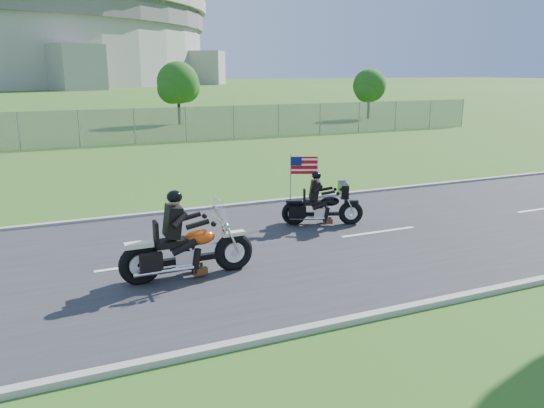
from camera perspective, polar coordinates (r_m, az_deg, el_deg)
name	(u,v)px	position (r m, az deg, el deg)	size (l,w,h in m)	color
ground	(234,254)	(12.37, -4.16, -5.38)	(420.00, 420.00, 0.00)	#3A551A
road	(234,253)	(12.36, -4.16, -5.29)	(120.00, 8.00, 0.04)	#28282B
curb_north	(189,210)	(16.07, -8.91, -0.68)	(120.00, 0.18, 0.12)	#9E9B93
curb_south	(315,328)	(8.93, 4.65, -13.16)	(120.00, 0.18, 0.12)	#9E9B93
fence	(19,131)	(31.21, -25.59, 7.11)	(60.00, 0.03, 2.00)	gray
tree_fence_near	(178,85)	(42.23, -10.04, 12.49)	(3.52, 3.28, 4.75)	#382316
tree_fence_far	(370,87)	(46.83, 10.45, 12.23)	(3.08, 2.87, 4.20)	#382316
motorcycle_lead	(186,251)	(10.91, -9.24, -4.99)	(2.79, 0.64, 1.88)	black
motorcycle_follow	(322,207)	(14.47, 5.43, -0.34)	(2.13, 1.14, 1.86)	black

